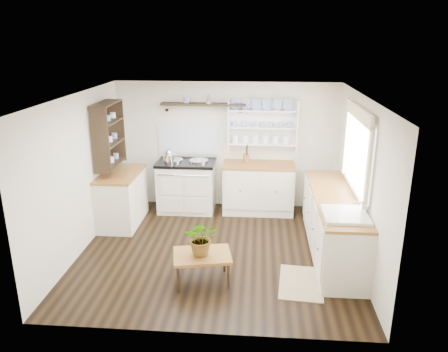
{
  "coord_description": "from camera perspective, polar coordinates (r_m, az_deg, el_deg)",
  "views": [
    {
      "loc": [
        0.58,
        -5.84,
        3.09
      ],
      "look_at": [
        0.09,
        0.25,
        1.1
      ],
      "focal_mm": 35.0,
      "sensor_mm": 36.0,
      "label": 1
    }
  ],
  "objects": [
    {
      "name": "left_shelving",
      "position": [
        7.32,
        -14.85,
        5.3
      ],
      "size": [
        0.28,
        0.8,
        1.05
      ],
      "primitive_type": "cube",
      "color": "black",
      "rests_on": "wall_left"
    },
    {
      "name": "window",
      "position": [
        6.33,
        17.0,
        3.3
      ],
      "size": [
        0.08,
        1.55,
        1.22
      ],
      "color": "white",
      "rests_on": "wall_right"
    },
    {
      "name": "left_cabinets",
      "position": [
        7.58,
        -13.2,
        -2.74
      ],
      "size": [
        0.62,
        1.13,
        0.9
      ],
      "color": "silver",
      "rests_on": "floor"
    },
    {
      "name": "wall_right",
      "position": [
        6.31,
        17.38,
        -0.71
      ],
      "size": [
        0.02,
        3.8,
        2.3
      ],
      "primitive_type": "cube",
      "color": "beige",
      "rests_on": "ground"
    },
    {
      "name": "high_shelf",
      "position": [
        7.77,
        -2.71,
        9.28
      ],
      "size": [
        1.5,
        0.29,
        0.16
      ],
      "color": "black",
      "rests_on": "wall_back"
    },
    {
      "name": "ceiling",
      "position": [
        5.92,
        -1.06,
        10.37
      ],
      "size": [
        4.0,
        3.8,
        0.01
      ],
      "primitive_type": "cube",
      "color": "white",
      "rests_on": "wall_back"
    },
    {
      "name": "utensil_crock",
      "position": [
        7.81,
        2.91,
        2.33
      ],
      "size": [
        0.12,
        0.12,
        0.13
      ],
      "primitive_type": "cylinder",
      "color": "brown",
      "rests_on": "back_cabinets"
    },
    {
      "name": "back_cabinets",
      "position": [
        7.89,
        4.51,
        -1.48
      ],
      "size": [
        1.27,
        0.63,
        0.9
      ],
      "color": "silver",
      "rests_on": "floor"
    },
    {
      "name": "potted_plant",
      "position": [
        5.6,
        -2.92,
        -8.04
      ],
      "size": [
        0.45,
        0.4,
        0.47
      ],
      "primitive_type": "imported",
      "rotation": [
        0.0,
        0.0,
        0.1
      ],
      "color": "#3F7233",
      "rests_on": "center_table"
    },
    {
      "name": "plate_rack",
      "position": [
        7.85,
        5.08,
        6.71
      ],
      "size": [
        1.2,
        0.22,
        0.9
      ],
      "color": "white",
      "rests_on": "wall_back"
    },
    {
      "name": "floor_rug",
      "position": [
        5.93,
        10.01,
        -13.58
      ],
      "size": [
        0.62,
        0.89,
        0.02
      ],
      "primitive_type": "cube",
      "rotation": [
        0.0,
        0.0,
        -0.08
      ],
      "color": "#8F8053",
      "rests_on": "floor"
    },
    {
      "name": "floor",
      "position": [
        6.63,
        -0.95,
        -9.73
      ],
      "size": [
        4.0,
        3.8,
        0.01
      ],
      "primitive_type": "cube",
      "color": "black",
      "rests_on": "ground"
    },
    {
      "name": "wall_back",
      "position": [
        8.0,
        0.33,
        4.01
      ],
      "size": [
        4.0,
        0.02,
        2.3
      ],
      "primitive_type": "cube",
      "color": "beige",
      "rests_on": "ground"
    },
    {
      "name": "aga_cooker",
      "position": [
        7.96,
        -4.9,
        -1.22
      ],
      "size": [
        1.04,
        0.72,
        0.96
      ],
      "color": "silver",
      "rests_on": "floor"
    },
    {
      "name": "belfast_sink",
      "position": [
        5.78,
        15.48,
        -5.99
      ],
      "size": [
        0.55,
        0.6,
        0.45
      ],
      "color": "white",
      "rests_on": "right_cabinets"
    },
    {
      "name": "right_cabinets",
      "position": [
        6.59,
        14.08,
        -6.06
      ],
      "size": [
        0.62,
        2.43,
        0.9
      ],
      "color": "silver",
      "rests_on": "floor"
    },
    {
      "name": "kettle",
      "position": [
        7.73,
        -7.21,
        2.6
      ],
      "size": [
        0.2,
        0.2,
        0.24
      ],
      "primitive_type": null,
      "color": "silver",
      "rests_on": "aga_cooker"
    },
    {
      "name": "wall_left",
      "position": [
        6.67,
        -18.36,
        0.2
      ],
      "size": [
        0.02,
        3.8,
        2.3
      ],
      "primitive_type": "cube",
      "color": "beige",
      "rests_on": "ground"
    },
    {
      "name": "center_table",
      "position": [
        5.73,
        -2.87,
        -10.55
      ],
      "size": [
        0.82,
        0.65,
        0.4
      ],
      "rotation": [
        0.0,
        0.0,
        0.19
      ],
      "color": "brown",
      "rests_on": "floor"
    }
  ]
}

